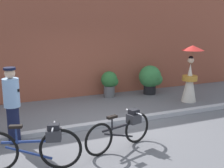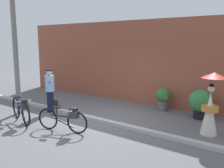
% 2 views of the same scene
% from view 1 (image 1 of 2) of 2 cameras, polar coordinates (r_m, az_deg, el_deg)
% --- Properties ---
extents(ground_plane, '(30.00, 30.00, 0.00)m').
position_cam_1_polar(ground_plane, '(7.46, -1.22, -8.14)').
color(ground_plane, slate).
extents(building_wall, '(14.00, 0.40, 3.60)m').
position_cam_1_polar(building_wall, '(10.10, -8.28, 7.62)').
color(building_wall, brown).
rests_on(building_wall, ground_plane).
extents(sidewalk_curb, '(14.00, 0.20, 0.12)m').
position_cam_1_polar(sidewalk_curb, '(7.44, -1.22, -7.71)').
color(sidewalk_curb, '#B2B2B7').
rests_on(sidewalk_curb, ground_plane).
extents(bicycle_near_officer, '(1.79, 0.67, 0.86)m').
position_cam_1_polar(bicycle_near_officer, '(5.39, -15.12, -11.76)').
color(bicycle_near_officer, black).
rests_on(bicycle_near_officer, ground_plane).
extents(bicycle_far_side, '(1.65, 0.59, 0.78)m').
position_cam_1_polar(bicycle_far_side, '(6.11, 2.09, -8.77)').
color(bicycle_far_side, black).
rests_on(bicycle_far_side, ground_plane).
extents(person_officer, '(0.34, 0.34, 1.66)m').
position_cam_1_polar(person_officer, '(6.55, -19.00, -3.63)').
color(person_officer, '#141938').
rests_on(person_officer, ground_plane).
extents(person_with_parasol, '(0.72, 0.72, 1.84)m').
position_cam_1_polar(person_with_parasol, '(9.76, 15.08, 1.74)').
color(person_with_parasol, silver).
rests_on(person_with_parasol, ground_plane).
extents(potted_plant_by_door, '(0.58, 0.57, 0.90)m').
position_cam_1_polar(potted_plant_by_door, '(10.05, -0.45, 0.36)').
color(potted_plant_by_door, '#59595B').
rests_on(potted_plant_by_door, ground_plane).
extents(potted_plant_small, '(0.82, 0.80, 1.04)m').
position_cam_1_polar(potted_plant_small, '(10.54, 7.60, 1.15)').
color(potted_plant_small, black).
rests_on(potted_plant_small, ground_plane).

